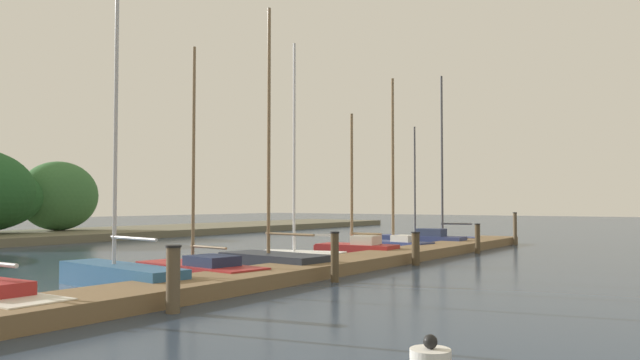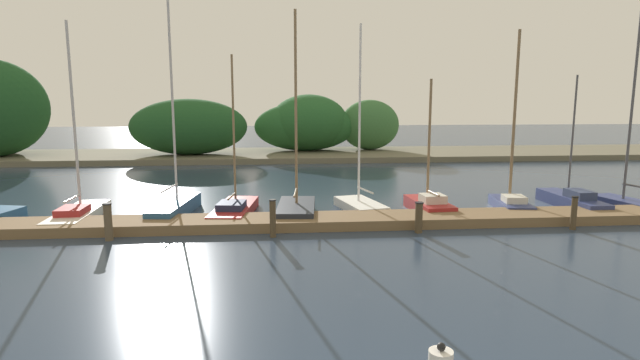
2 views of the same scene
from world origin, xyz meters
The scene contains 15 objects.
dock_pier centered at (0.00, 13.83, 0.17)m, with size 29.24×1.80×0.35m.
far_shore centered at (-14.40, 35.19, 2.80)m, with size 67.79×8.32×7.29m.
sailboat_1 centered at (-9.93, 15.60, 0.33)m, with size 1.33×4.52×7.34m.
sailboat_2 centered at (-6.41, 16.12, 0.40)m, with size 1.47×4.45×8.51m.
sailboat_3 centered at (-4.10, 15.82, 0.28)m, with size 1.78×4.43×6.20m.
sailboat_4 centered at (-1.69, 15.29, 0.37)m, with size 1.68×3.63×7.77m.
sailboat_5 centered at (0.94, 16.31, 0.33)m, with size 1.93×3.24×7.44m.
sailboat_6 centered at (3.64, 15.62, 0.36)m, with size 1.38×3.16×5.30m.
sailboat_7 centered at (7.14, 15.76, 0.44)m, with size 1.51×3.24×7.23m.
sailboat_8 centered at (9.88, 15.99, 0.34)m, with size 1.05×4.28×5.49m.
sailboat_9 centered at (12.10, 15.71, 0.45)m, with size 1.70×3.18×8.17m.
mooring_piling_1 centered at (-7.89, 12.57, 0.62)m, with size 0.29×0.29×1.23m.
mooring_piling_2 centered at (-2.60, 12.48, 0.64)m, with size 0.24×0.24×1.27m.
mooring_piling_3 centered at (2.37, 12.60, 0.54)m, with size 0.29×0.29×1.07m.
mooring_piling_4 centered at (7.90, 12.54, 0.60)m, with size 0.23×0.23×1.18m.
Camera 2 is at (-2.49, -3.82, 4.57)m, focal length 28.34 mm.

